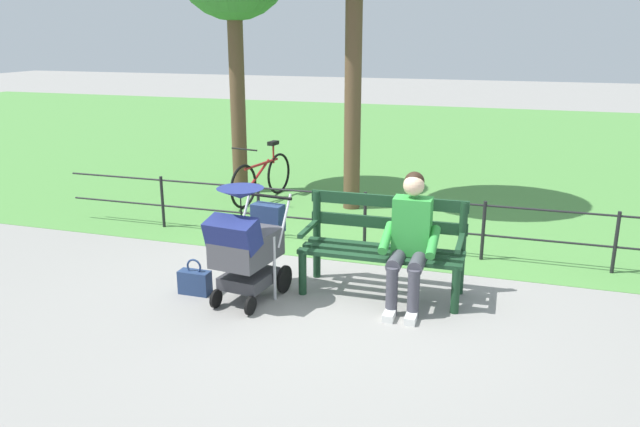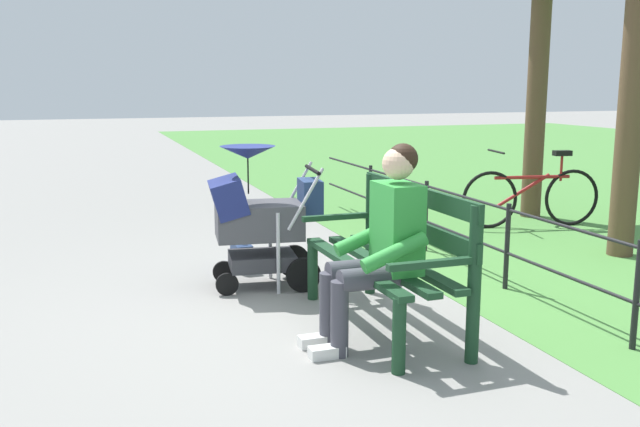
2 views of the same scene
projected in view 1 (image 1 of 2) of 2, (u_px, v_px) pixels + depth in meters
ground_plane at (333, 289)px, 6.41m from camera, size 60.00×60.00×0.00m
grass_lawn at (441, 146)px, 14.47m from camera, size 40.00×16.00×0.01m
park_bench at (384, 242)px, 6.23m from camera, size 1.61×0.62×0.96m
person_on_bench at (410, 237)px, 5.90m from camera, size 0.53×0.74×1.28m
stroller at (246, 243)px, 5.98m from camera, size 0.60×0.94×1.15m
handbag at (195, 282)px, 6.27m from camera, size 0.32×0.14×0.37m
park_fence at (388, 216)px, 7.44m from camera, size 8.35×0.04×0.70m
bicycle at (262, 177)px, 9.70m from camera, size 0.46×1.64×0.89m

